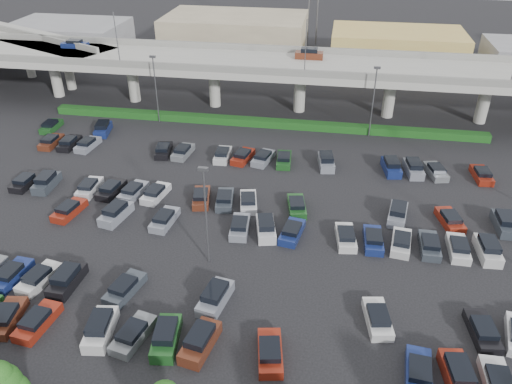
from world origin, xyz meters
TOP-DOWN VIEW (x-y plane):
  - ground at (0.00, 0.00)m, footprint 280.00×280.00m
  - overpass at (-0.21, 32.01)m, footprint 150.00×13.00m
  - on_ramp at (-52.10, 43.05)m, footprint 50.93×30.13m
  - hedge at (0.00, 25.00)m, footprint 66.00×1.60m
  - parked_cars at (-0.84, -3.59)m, footprint 63.06×41.68m
  - light_poles at (-4.13, 2.00)m, footprint 66.90×48.38m
  - distant_buildings at (12.38, 61.81)m, footprint 138.00×24.00m

SIDE VIEW (x-z plane):
  - ground at x=0.00m, z-range 0.00..0.00m
  - hedge at x=0.00m, z-range 0.00..1.10m
  - parked_cars at x=-0.84m, z-range -0.23..1.44m
  - distant_buildings at x=12.38m, z-range -0.76..8.24m
  - light_poles at x=-4.13m, z-range 1.09..11.39m
  - on_ramp at x=-52.10m, z-range 2.46..11.26m
  - overpass at x=-0.21m, z-range -0.93..14.87m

